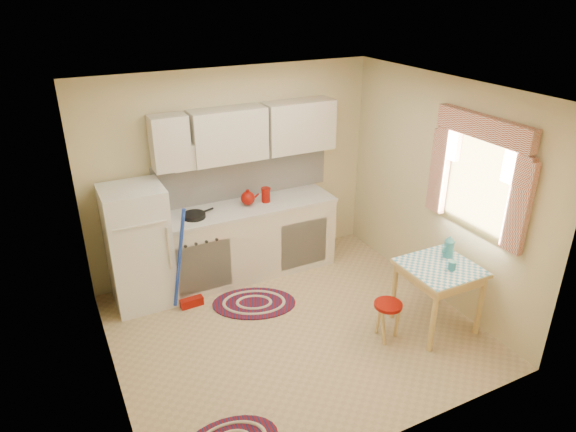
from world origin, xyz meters
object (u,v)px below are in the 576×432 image
object	(u,v)px
table	(436,296)
stool	(387,321)
base_cabinets	(244,242)
fridge	(138,247)

from	to	relation	value
table	stool	xyz separation A→B (m)	(-0.58, 0.05, -0.15)
base_cabinets	table	world-z (taller)	base_cabinets
fridge	base_cabinets	bearing A→B (deg)	2.26
table	stool	world-z (taller)	table
fridge	stool	world-z (taller)	fridge
fridge	stool	bearing A→B (deg)	-40.97
fridge	base_cabinets	size ratio (longest dim) A/B	0.62
fridge	table	world-z (taller)	fridge
fridge	base_cabinets	world-z (taller)	fridge
fridge	table	xyz separation A→B (m)	(2.65, -1.85, -0.34)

